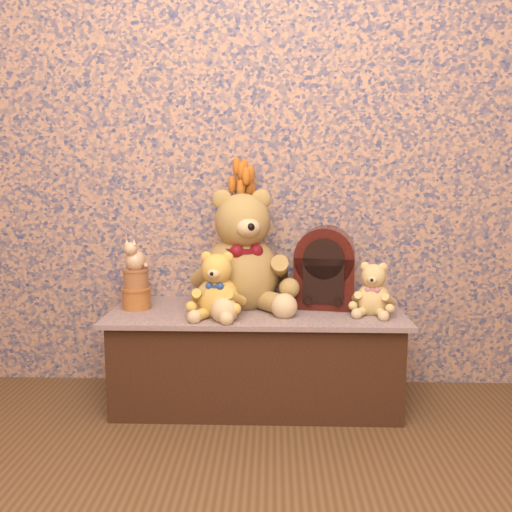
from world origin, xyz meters
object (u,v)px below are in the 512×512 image
(ceramic_vase, at_px, (247,278))
(teddy_medium, at_px, (218,282))
(teddy_small, at_px, (374,286))
(cathedral_radio, at_px, (325,267))
(biscuit_tin_lower, at_px, (137,298))
(teddy_large, at_px, (241,244))
(cat_figurine, at_px, (135,254))

(ceramic_vase, bearing_deg, teddy_medium, -111.19)
(teddy_small, xyz_separation_m, cathedral_radio, (-0.19, 0.12, 0.06))
(teddy_medium, height_order, biscuit_tin_lower, teddy_medium)
(cathedral_radio, relative_size, ceramic_vase, 1.66)
(teddy_medium, relative_size, biscuit_tin_lower, 2.33)
(teddy_medium, bearing_deg, cathedral_radio, 31.19)
(teddy_large, height_order, biscuit_tin_lower, teddy_large)
(teddy_large, height_order, teddy_small, teddy_large)
(teddy_medium, bearing_deg, biscuit_tin_lower, 172.13)
(cathedral_radio, height_order, ceramic_vase, cathedral_radio)
(teddy_large, relative_size, teddy_small, 2.35)
(cathedral_radio, xyz_separation_m, biscuit_tin_lower, (-0.81, -0.07, -0.13))
(teddy_medium, xyz_separation_m, teddy_small, (0.64, 0.06, -0.03))
(teddy_large, distance_m, cat_figurine, 0.45)
(teddy_medium, xyz_separation_m, cat_figurine, (-0.36, 0.11, 0.10))
(teddy_large, relative_size, teddy_medium, 1.92)
(biscuit_tin_lower, distance_m, cat_figurine, 0.19)
(teddy_medium, xyz_separation_m, biscuit_tin_lower, (-0.36, 0.11, -0.10))
(ceramic_vase, distance_m, biscuit_tin_lower, 0.50)
(biscuit_tin_lower, height_order, cat_figurine, cat_figurine)
(teddy_small, height_order, cathedral_radio, cathedral_radio)
(teddy_large, bearing_deg, teddy_small, -29.02)
(teddy_large, relative_size, ceramic_vase, 2.58)
(biscuit_tin_lower, bearing_deg, cat_figurine, 0.00)
(teddy_small, distance_m, cathedral_radio, 0.23)
(cat_figurine, bearing_deg, teddy_small, 14.80)
(teddy_medium, height_order, cathedral_radio, cathedral_radio)
(teddy_large, bearing_deg, cat_figurine, 170.56)
(teddy_small, bearing_deg, cathedral_radio, 163.34)
(teddy_small, bearing_deg, teddy_medium, -158.10)
(teddy_medium, xyz_separation_m, ceramic_vase, (0.11, 0.27, -0.04))
(teddy_medium, height_order, teddy_small, teddy_medium)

